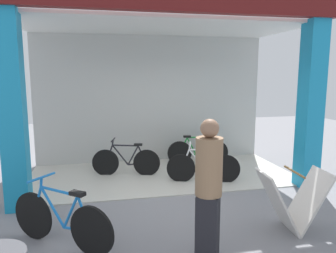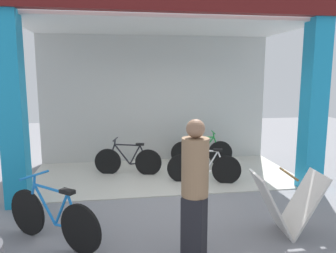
% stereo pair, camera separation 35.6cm
% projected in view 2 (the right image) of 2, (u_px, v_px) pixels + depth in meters
% --- Properties ---
extents(ground_plane, '(19.00, 19.00, 0.00)m').
position_uv_depth(ground_plane, '(173.00, 196.00, 5.79)').
color(ground_plane, gray).
rests_on(ground_plane, ground).
extents(shop_facade, '(5.70, 2.85, 3.79)m').
position_uv_depth(shop_facade, '(163.00, 79.00, 6.81)').
color(shop_facade, beige).
rests_on(shop_facade, ground).
extents(bicycle_inside_0, '(1.41, 0.43, 0.79)m').
position_uv_depth(bicycle_inside_0, '(128.00, 161.00, 6.97)').
color(bicycle_inside_0, black).
rests_on(bicycle_inside_0, ground).
extents(bicycle_inside_1, '(1.45, 0.40, 0.80)m').
position_uv_depth(bicycle_inside_1, '(201.00, 152.00, 7.74)').
color(bicycle_inside_1, black).
rests_on(bicycle_inside_1, ground).
extents(bicycle_inside_2, '(1.41, 0.47, 0.80)m').
position_uv_depth(bicycle_inside_2, '(204.00, 168.00, 6.44)').
color(bicycle_inside_2, black).
rests_on(bicycle_inside_2, ground).
extents(bicycle_parked_0, '(1.27, 1.02, 0.87)m').
position_uv_depth(bicycle_parked_0, '(53.00, 218.00, 4.14)').
color(bicycle_parked_0, black).
rests_on(bicycle_parked_0, ground).
extents(sandwich_board_sign, '(0.95, 0.61, 0.86)m').
position_uv_depth(sandwich_board_sign, '(287.00, 203.00, 4.39)').
color(sandwich_board_sign, silver).
rests_on(sandwich_board_sign, ground).
extents(pedestrian_1, '(0.43, 0.55, 1.66)m').
position_uv_depth(pedestrian_1, '(195.00, 192.00, 3.65)').
color(pedestrian_1, black).
rests_on(pedestrian_1, ground).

